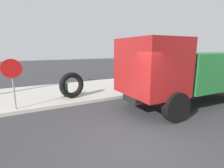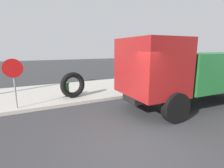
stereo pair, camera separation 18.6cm
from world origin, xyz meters
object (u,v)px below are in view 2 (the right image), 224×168
object	(u,v)px
fire_hydrant	(67,88)
loose_tire	(73,85)
stop_sign	(13,75)
dump_truck_green	(192,71)

from	to	relation	value
fire_hydrant	loose_tire	distance (m)	0.48
fire_hydrant	stop_sign	world-z (taller)	stop_sign
stop_sign	dump_truck_green	bearing A→B (deg)	-20.18
fire_hydrant	dump_truck_green	xyz separation A→B (m)	(4.87, -3.57, 1.04)
loose_tire	fire_hydrant	bearing A→B (deg)	122.00
fire_hydrant	stop_sign	bearing A→B (deg)	-157.94
fire_hydrant	loose_tire	bearing A→B (deg)	-58.00
loose_tire	dump_truck_green	xyz separation A→B (m)	(4.65, -3.21, 0.81)
fire_hydrant	loose_tire	xyz separation A→B (m)	(0.22, -0.36, 0.23)
fire_hydrant	loose_tire	world-z (taller)	loose_tire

